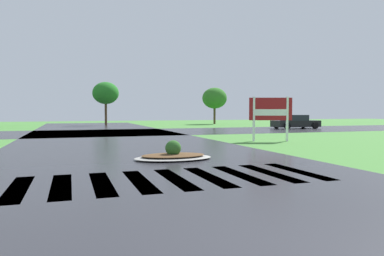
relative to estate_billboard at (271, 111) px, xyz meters
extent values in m
cube|color=#2B2B30|center=(-8.25, -4.66, -1.68)|extent=(11.04, 80.00, 0.01)
cube|color=#2B2B30|center=(-8.25, 11.18, -1.68)|extent=(90.00, 9.94, 0.01)
cube|color=white|center=(-11.85, -9.22, -1.68)|extent=(0.45, 3.03, 0.01)
cube|color=white|center=(-10.95, -9.22, -1.68)|extent=(0.45, 3.03, 0.01)
cube|color=white|center=(-10.05, -9.22, -1.68)|extent=(0.45, 3.03, 0.01)
cube|color=white|center=(-9.15, -9.22, -1.68)|extent=(0.45, 3.03, 0.01)
cube|color=white|center=(-8.25, -9.22, -1.68)|extent=(0.45, 3.03, 0.01)
cube|color=white|center=(-7.35, -9.22, -1.68)|extent=(0.45, 3.03, 0.01)
cube|color=white|center=(-6.45, -9.22, -1.68)|extent=(0.45, 3.03, 0.01)
cube|color=white|center=(-5.55, -9.22, -1.68)|extent=(0.45, 3.03, 0.01)
cube|color=white|center=(-4.65, -9.22, -1.68)|extent=(0.45, 3.03, 0.01)
cube|color=white|center=(0.89, -0.30, -0.43)|extent=(0.15, 0.15, 2.51)
cube|color=white|center=(-0.89, 0.30, -0.43)|extent=(0.15, 0.15, 2.51)
cube|color=maroon|center=(0.00, 0.00, 0.14)|extent=(2.31, 0.85, 1.28)
cube|color=white|center=(0.00, 0.00, -0.05)|extent=(1.77, 0.67, 0.36)
ellipsoid|color=#9E9B93|center=(-7.31, -5.69, -1.62)|extent=(2.77, 1.71, 0.12)
ellipsoid|color=brown|center=(-7.31, -5.69, -1.53)|extent=(2.27, 1.40, 0.10)
sphere|color=#2D6023|center=(-7.31, -5.69, -1.28)|extent=(0.56, 0.56, 0.56)
cube|color=black|center=(10.08, 12.17, -1.20)|extent=(4.55, 1.97, 0.61)
cube|color=#1E232B|center=(9.94, 12.17, -0.62)|extent=(2.24, 1.70, 0.55)
cylinder|color=black|center=(11.64, 13.11, -1.36)|extent=(0.64, 0.23, 0.64)
cylinder|color=black|center=(11.60, 11.16, -1.36)|extent=(0.64, 0.23, 0.64)
cylinder|color=black|center=(8.57, 13.17, -1.36)|extent=(0.64, 0.23, 0.64)
cylinder|color=black|center=(8.53, 11.22, -1.36)|extent=(0.64, 0.23, 0.64)
cylinder|color=#4C3823|center=(-6.68, 26.06, -0.30)|extent=(0.28, 0.28, 2.75)
ellipsoid|color=#247222|center=(-6.68, 26.06, 2.15)|extent=(3.08, 3.08, 2.62)
cylinder|color=#4C3823|center=(7.27, 26.11, -0.55)|extent=(0.28, 0.28, 2.26)
ellipsoid|color=#2F7022|center=(7.27, 26.11, 1.71)|extent=(3.22, 3.22, 2.74)
camera|label=1|loc=(-10.74, -17.91, 0.03)|focal=33.86mm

